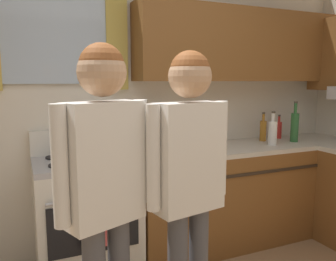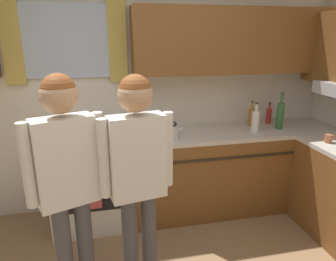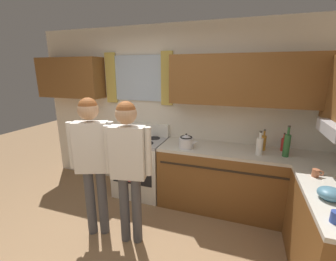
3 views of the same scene
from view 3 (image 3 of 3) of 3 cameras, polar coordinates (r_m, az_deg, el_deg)
The scene contains 12 objects.
back_wall_unit at distance 3.49m, azimuth 1.21°, elevation 7.68°, with size 4.60×0.42×2.60m.
kitchen_counter_run at distance 3.09m, azimuth 23.41°, elevation -15.15°, with size 2.28×1.84×0.90m.
stove_oven at distance 3.68m, azimuth -6.83°, elevation -8.74°, with size 0.75×0.67×1.10m.
bottle_wine_green at distance 3.14m, azimuth 27.80°, elevation -3.23°, with size 0.08×0.08×0.39m.
bottle_sauce_red at distance 3.36m, azimuth 27.13°, elevation -3.07°, with size 0.06×0.06×0.25m.
bottle_milk_white at distance 3.06m, azimuth 22.10°, elevation -3.63°, with size 0.08×0.08×0.31m.
bottle_oil_amber at distance 3.27m, azimuth 22.97°, elevation -2.77°, with size 0.06×0.06×0.29m.
cup_terracotta at distance 2.75m, azimuth 33.34°, elevation -8.95°, with size 0.11×0.07×0.08m.
stovetop_kettle at distance 3.11m, azimuth 4.63°, elevation -2.75°, with size 0.27×0.20×0.21m.
mixing_bowl at distance 2.36m, azimuth 35.78°, elevation -12.88°, with size 0.19×0.19×0.10m.
adult_left at distance 2.69m, azimuth -18.62°, elevation -5.25°, with size 0.49×0.28×1.66m.
adult_in_plaid at distance 2.46m, azimuth -10.03°, elevation -6.84°, with size 0.50×0.22×1.64m.
Camera 3 is at (1.13, -1.47, 1.94)m, focal length 24.13 mm.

